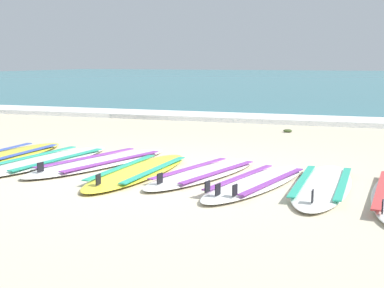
{
  "coord_description": "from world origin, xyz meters",
  "views": [
    {
      "loc": [
        2.53,
        -5.78,
        1.32
      ],
      "look_at": [
        0.09,
        0.94,
        0.25
      ],
      "focal_mm": 52.21,
      "sensor_mm": 36.0,
      "label": 1
    }
  ],
  "objects_px": {
    "surfboard_2": "(100,162)",
    "surfboard_4": "(204,173)",
    "surfboard_3": "(139,171)",
    "surfboard_6": "(322,185)",
    "surfboard_1": "(46,160)",
    "surfboard_0": "(6,156)",
    "surfboard_5": "(256,182)"
  },
  "relations": [
    {
      "from": "surfboard_0",
      "to": "surfboard_3",
      "type": "xyz_separation_m",
      "value": [
        2.16,
        -0.36,
        0.0
      ]
    },
    {
      "from": "surfboard_2",
      "to": "surfboard_0",
      "type": "bearing_deg",
      "value": -179.67
    },
    {
      "from": "surfboard_1",
      "to": "surfboard_5",
      "type": "distance_m",
      "value": 2.91
    },
    {
      "from": "surfboard_2",
      "to": "surfboard_4",
      "type": "bearing_deg",
      "value": -8.37
    },
    {
      "from": "surfboard_2",
      "to": "surfboard_3",
      "type": "distance_m",
      "value": 0.81
    },
    {
      "from": "surfboard_1",
      "to": "surfboard_2",
      "type": "height_order",
      "value": "same"
    },
    {
      "from": "surfboard_5",
      "to": "surfboard_6",
      "type": "relative_size",
      "value": 0.96
    },
    {
      "from": "surfboard_3",
      "to": "surfboard_0",
      "type": "bearing_deg",
      "value": 170.51
    },
    {
      "from": "surfboard_2",
      "to": "surfboard_5",
      "type": "xyz_separation_m",
      "value": [
        2.16,
        -0.5,
        0.0
      ]
    },
    {
      "from": "surfboard_3",
      "to": "surfboard_6",
      "type": "distance_m",
      "value": 2.12
    },
    {
      "from": "surfboard_0",
      "to": "surfboard_2",
      "type": "xyz_separation_m",
      "value": [
        1.45,
        0.01,
        -0.0
      ]
    },
    {
      "from": "surfboard_0",
      "to": "surfboard_5",
      "type": "bearing_deg",
      "value": -7.72
    },
    {
      "from": "surfboard_2",
      "to": "surfboard_4",
      "type": "relative_size",
      "value": 1.15
    },
    {
      "from": "surfboard_0",
      "to": "surfboard_5",
      "type": "distance_m",
      "value": 3.64
    },
    {
      "from": "surfboard_3",
      "to": "surfboard_6",
      "type": "bearing_deg",
      "value": -0.37
    },
    {
      "from": "surfboard_5",
      "to": "surfboard_0",
      "type": "bearing_deg",
      "value": 172.28
    },
    {
      "from": "surfboard_0",
      "to": "surfboard_1",
      "type": "relative_size",
      "value": 0.94
    },
    {
      "from": "surfboard_3",
      "to": "surfboard_5",
      "type": "distance_m",
      "value": 1.45
    },
    {
      "from": "surfboard_0",
      "to": "surfboard_1",
      "type": "bearing_deg",
      "value": -10.83
    },
    {
      "from": "surfboard_0",
      "to": "surfboard_2",
      "type": "height_order",
      "value": "same"
    },
    {
      "from": "surfboard_0",
      "to": "surfboard_6",
      "type": "xyz_separation_m",
      "value": [
        4.28,
        -0.38,
        0.0
      ]
    },
    {
      "from": "surfboard_2",
      "to": "surfboard_6",
      "type": "relative_size",
      "value": 1.11
    },
    {
      "from": "surfboard_2",
      "to": "surfboard_1",
      "type": "bearing_deg",
      "value": -168.58
    },
    {
      "from": "surfboard_0",
      "to": "surfboard_3",
      "type": "relative_size",
      "value": 1.02
    },
    {
      "from": "surfboard_3",
      "to": "surfboard_5",
      "type": "xyz_separation_m",
      "value": [
        1.44,
        -0.13,
        0.0
      ]
    },
    {
      "from": "surfboard_4",
      "to": "surfboard_6",
      "type": "xyz_separation_m",
      "value": [
        1.36,
        -0.17,
        -0.0
      ]
    },
    {
      "from": "surfboard_1",
      "to": "surfboard_3",
      "type": "bearing_deg",
      "value": -8.82
    },
    {
      "from": "surfboard_2",
      "to": "surfboard_6",
      "type": "distance_m",
      "value": 2.86
    },
    {
      "from": "surfboard_3",
      "to": "surfboard_2",
      "type": "bearing_deg",
      "value": 152.67
    },
    {
      "from": "surfboard_5",
      "to": "surfboard_6",
      "type": "height_order",
      "value": "same"
    },
    {
      "from": "surfboard_0",
      "to": "surfboard_4",
      "type": "xyz_separation_m",
      "value": [
        2.92,
        -0.21,
        0.0
      ]
    },
    {
      "from": "surfboard_3",
      "to": "surfboard_6",
      "type": "relative_size",
      "value": 1.04
    }
  ]
}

